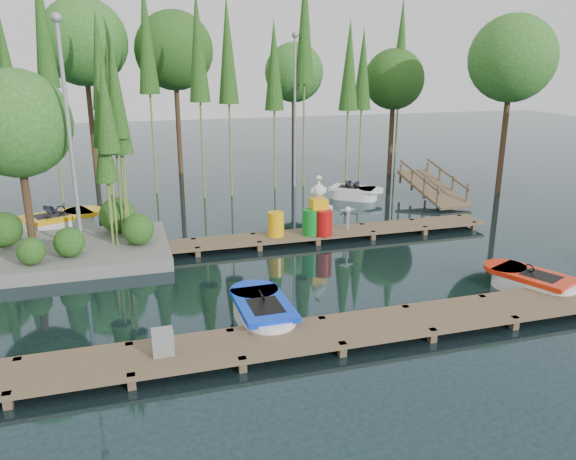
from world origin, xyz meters
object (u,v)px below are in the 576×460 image
object	(u,v)px
island	(46,157)
boat_red	(531,283)
boat_blue	(263,313)
boat_yellow_far	(59,222)
utility_cabinet	(163,342)
drum_cluster	(320,217)
yellow_barrel	(276,224)

from	to	relation	value
island	boat_red	distance (m)	14.44
boat_blue	boat_yellow_far	size ratio (longest dim) A/B	0.82
island	utility_cabinet	xyz separation A→B (m)	(2.66, -7.79, -2.62)
boat_red	drum_cluster	xyz separation A→B (m)	(-3.98, 5.74, 0.64)
boat_blue	drum_cluster	world-z (taller)	drum_cluster
utility_cabinet	drum_cluster	world-z (taller)	drum_cluster
boat_yellow_far	yellow_barrel	world-z (taller)	boat_yellow_far
boat_yellow_far	drum_cluster	world-z (taller)	drum_cluster
yellow_barrel	boat_yellow_far	bearing A→B (deg)	151.95
boat_blue	yellow_barrel	bearing A→B (deg)	70.78
yellow_barrel	boat_red	bearing A→B (deg)	-47.09
drum_cluster	boat_blue	bearing A→B (deg)	-121.74
drum_cluster	yellow_barrel	bearing A→B (deg)	174.16
boat_blue	boat_yellow_far	world-z (taller)	boat_yellow_far
yellow_barrel	utility_cabinet	bearing A→B (deg)	-121.66
boat_blue	utility_cabinet	size ratio (longest dim) A/B	5.13
island	utility_cabinet	distance (m)	8.64
island	drum_cluster	xyz separation A→B (m)	(8.48, -0.94, -2.29)
yellow_barrel	drum_cluster	size ratio (longest dim) A/B	0.41
boat_blue	utility_cabinet	world-z (taller)	same
boat_red	drum_cluster	size ratio (longest dim) A/B	1.38
boat_yellow_far	island	bearing A→B (deg)	-89.35
utility_cabinet	drum_cluster	bearing A→B (deg)	49.65
island	boat_blue	bearing A→B (deg)	-51.79
boat_blue	utility_cabinet	distance (m)	2.78
island	utility_cabinet	bearing A→B (deg)	-71.15
island	drum_cluster	world-z (taller)	island
utility_cabinet	yellow_barrel	xyz separation A→B (m)	(4.32, 7.00, 0.15)
utility_cabinet	yellow_barrel	distance (m)	8.23
utility_cabinet	yellow_barrel	bearing A→B (deg)	58.34
boat_yellow_far	drum_cluster	xyz separation A→B (m)	(8.67, -3.97, 0.57)
boat_yellow_far	utility_cabinet	world-z (taller)	boat_yellow_far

